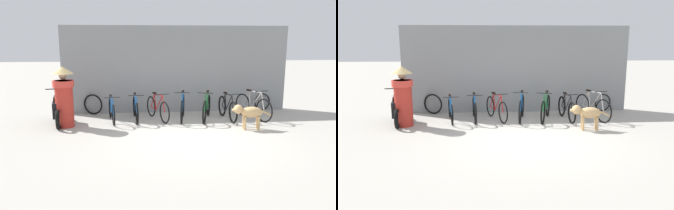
% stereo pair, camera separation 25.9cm
% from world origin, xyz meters
% --- Properties ---
extents(ground_plane, '(60.00, 60.00, 0.00)m').
position_xyz_m(ground_plane, '(0.00, 0.00, 0.00)').
color(ground_plane, '#ADA89E').
extents(shop_wall_back, '(7.63, 0.20, 2.90)m').
position_xyz_m(shop_wall_back, '(0.00, 3.22, 1.45)').
color(shop_wall_back, gray).
rests_on(shop_wall_back, ground).
extents(bicycle_0, '(0.46, 1.61, 0.81)m').
position_xyz_m(bicycle_0, '(-2.14, 1.94, 0.34)').
color(bicycle_0, black).
rests_on(bicycle_0, ground).
extents(bicycle_1, '(0.46, 1.70, 0.84)m').
position_xyz_m(bicycle_1, '(-1.42, 2.08, 0.34)').
color(bicycle_1, black).
rests_on(bicycle_1, ground).
extents(bicycle_2, '(0.64, 1.59, 0.86)m').
position_xyz_m(bicycle_2, '(-0.74, 2.03, 0.36)').
color(bicycle_2, black).
rests_on(bicycle_2, ground).
extents(bicycle_3, '(0.49, 1.69, 0.92)m').
position_xyz_m(bicycle_3, '(0.02, 1.94, 0.38)').
color(bicycle_3, black).
rests_on(bicycle_3, ground).
extents(bicycle_4, '(0.66, 1.70, 0.91)m').
position_xyz_m(bicycle_4, '(0.77, 1.90, 0.37)').
color(bicycle_4, black).
rests_on(bicycle_4, ground).
extents(bicycle_5, '(0.46, 1.65, 0.86)m').
position_xyz_m(bicycle_5, '(1.42, 1.87, 0.35)').
color(bicycle_5, black).
rests_on(bicycle_5, ground).
extents(bicycle_6, '(0.65, 1.65, 0.93)m').
position_xyz_m(bicycle_6, '(2.24, 1.87, 0.38)').
color(bicycle_6, black).
rests_on(bicycle_6, ground).
extents(motorcycle, '(0.58, 1.75, 1.11)m').
position_xyz_m(motorcycle, '(-3.66, 1.78, 0.44)').
color(motorcycle, black).
rests_on(motorcycle, ground).
extents(stray_dog, '(1.10, 0.35, 0.70)m').
position_xyz_m(stray_dog, '(1.67, 0.67, 0.48)').
color(stray_dog, tan).
rests_on(stray_dog, ground).
extents(person_in_robes, '(0.83, 0.83, 1.72)m').
position_xyz_m(person_in_robes, '(-3.42, 1.48, 0.90)').
color(person_in_robes, '#B72D23').
rests_on(person_in_robes, ground).
extents(spare_tire_left, '(0.65, 0.31, 0.68)m').
position_xyz_m(spare_tire_left, '(-2.81, 2.97, 0.34)').
color(spare_tire_left, black).
rests_on(spare_tire_left, ground).
extents(spare_tire_right, '(0.60, 0.16, 0.61)m').
position_xyz_m(spare_tire_right, '(2.98, 2.98, 0.30)').
color(spare_tire_right, black).
rests_on(spare_tire_right, ground).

